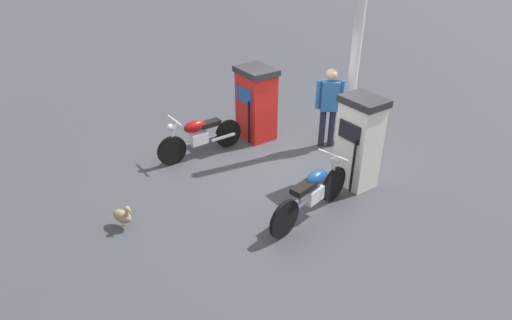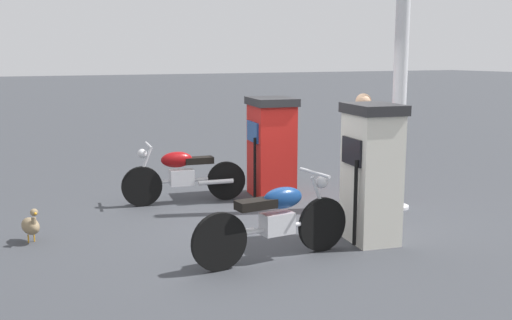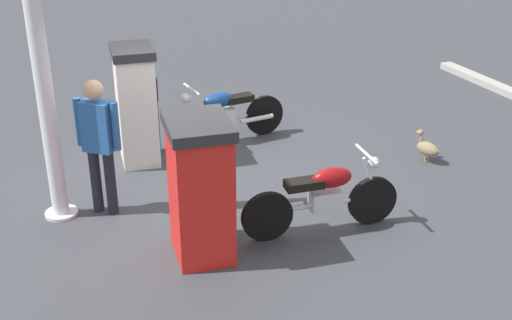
{
  "view_description": "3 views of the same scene",
  "coord_description": "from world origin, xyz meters",
  "px_view_note": "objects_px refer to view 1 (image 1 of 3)",
  "views": [
    {
      "loc": [
        5.31,
        4.93,
        4.25
      ],
      "look_at": [
        1.05,
        0.36,
        0.7
      ],
      "focal_mm": 29.65,
      "sensor_mm": 36.0,
      "label": 1
    },
    {
      "loc": [
        3.77,
        7.1,
        2.25
      ],
      "look_at": [
        0.57,
        0.41,
        0.94
      ],
      "focal_mm": 42.07,
      "sensor_mm": 36.0,
      "label": 2
    },
    {
      "loc": [
        -2.56,
        -7.36,
        4.09
      ],
      "look_at": [
        0.47,
        -0.53,
        0.6
      ],
      "focal_mm": 46.95,
      "sensor_mm": 36.0,
      "label": 3
    }
  ],
  "objects_px": {
    "fuel_pump_far": "(359,142)",
    "wandering_duck": "(122,216)",
    "canopy_support_pole": "(356,46)",
    "motorcycle_near_pump": "(200,136)",
    "motorcycle_far_pump": "(312,192)",
    "fuel_pump_near": "(256,103)",
    "attendant_person": "(329,103)"
  },
  "relations": [
    {
      "from": "fuel_pump_far",
      "to": "attendant_person",
      "type": "xyz_separation_m",
      "value": [
        -0.79,
        -1.29,
        0.13
      ]
    },
    {
      "from": "fuel_pump_near",
      "to": "wandering_duck",
      "type": "relative_size",
      "value": 3.51
    },
    {
      "from": "fuel_pump_far",
      "to": "wandering_duck",
      "type": "bearing_deg",
      "value": -24.64
    },
    {
      "from": "motorcycle_far_pump",
      "to": "canopy_support_pole",
      "type": "bearing_deg",
      "value": -154.6
    },
    {
      "from": "fuel_pump_far",
      "to": "attendant_person",
      "type": "distance_m",
      "value": 1.52
    },
    {
      "from": "fuel_pump_far",
      "to": "wandering_duck",
      "type": "height_order",
      "value": "fuel_pump_far"
    },
    {
      "from": "motorcycle_near_pump",
      "to": "motorcycle_far_pump",
      "type": "xyz_separation_m",
      "value": [
        -0.09,
        2.9,
        0.02
      ]
    },
    {
      "from": "motorcycle_far_pump",
      "to": "wandering_duck",
      "type": "height_order",
      "value": "motorcycle_far_pump"
    },
    {
      "from": "motorcycle_near_pump",
      "to": "canopy_support_pole",
      "type": "xyz_separation_m",
      "value": [
        -2.75,
        1.64,
        1.63
      ]
    },
    {
      "from": "motorcycle_far_pump",
      "to": "wandering_duck",
      "type": "relative_size",
      "value": 4.34
    },
    {
      "from": "fuel_pump_far",
      "to": "canopy_support_pole",
      "type": "xyz_separation_m",
      "value": [
        -1.31,
        -1.15,
        1.23
      ]
    },
    {
      "from": "fuel_pump_far",
      "to": "canopy_support_pole",
      "type": "distance_m",
      "value": 2.13
    },
    {
      "from": "fuel_pump_near",
      "to": "fuel_pump_far",
      "type": "bearing_deg",
      "value": 90.0
    },
    {
      "from": "motorcycle_near_pump",
      "to": "canopy_support_pole",
      "type": "distance_m",
      "value": 3.59
    },
    {
      "from": "canopy_support_pole",
      "to": "wandering_duck",
      "type": "bearing_deg",
      "value": -6.43
    },
    {
      "from": "motorcycle_near_pump",
      "to": "attendant_person",
      "type": "distance_m",
      "value": 2.73
    },
    {
      "from": "fuel_pump_near",
      "to": "attendant_person",
      "type": "relative_size",
      "value": 0.93
    },
    {
      "from": "motorcycle_near_pump",
      "to": "wandering_duck",
      "type": "bearing_deg",
      "value": 24.92
    },
    {
      "from": "motorcycle_near_pump",
      "to": "motorcycle_far_pump",
      "type": "distance_m",
      "value": 2.9
    },
    {
      "from": "canopy_support_pole",
      "to": "motorcycle_far_pump",
      "type": "bearing_deg",
      "value": 25.4
    },
    {
      "from": "fuel_pump_near",
      "to": "wandering_duck",
      "type": "distance_m",
      "value": 3.9
    },
    {
      "from": "motorcycle_near_pump",
      "to": "canopy_support_pole",
      "type": "bearing_deg",
      "value": 149.23
    },
    {
      "from": "motorcycle_near_pump",
      "to": "canopy_support_pole",
      "type": "height_order",
      "value": "canopy_support_pole"
    },
    {
      "from": "fuel_pump_near",
      "to": "motorcycle_far_pump",
      "type": "xyz_separation_m",
      "value": [
        1.35,
        2.76,
        -0.33
      ]
    },
    {
      "from": "wandering_duck",
      "to": "fuel_pump_far",
      "type": "bearing_deg",
      "value": 155.36
    },
    {
      "from": "fuel_pump_far",
      "to": "motorcycle_near_pump",
      "type": "bearing_deg",
      "value": -62.62
    },
    {
      "from": "fuel_pump_far",
      "to": "wandering_duck",
      "type": "distance_m",
      "value": 4.16
    },
    {
      "from": "wandering_duck",
      "to": "canopy_support_pole",
      "type": "relative_size",
      "value": 0.1
    },
    {
      "from": "wandering_duck",
      "to": "fuel_pump_near",
      "type": "bearing_deg",
      "value": -166.02
    },
    {
      "from": "attendant_person",
      "to": "wandering_duck",
      "type": "height_order",
      "value": "attendant_person"
    },
    {
      "from": "fuel_pump_far",
      "to": "attendant_person",
      "type": "height_order",
      "value": "attendant_person"
    },
    {
      "from": "motorcycle_far_pump",
      "to": "attendant_person",
      "type": "distance_m",
      "value": 2.61
    }
  ]
}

